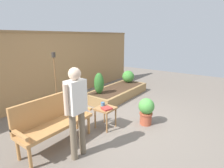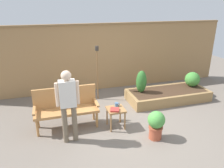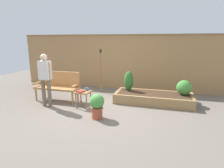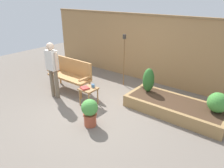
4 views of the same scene
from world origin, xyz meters
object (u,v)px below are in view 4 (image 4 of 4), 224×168
Objects in this scene: shrub_near_bench at (148,80)px; shrub_far_corner at (218,103)px; side_table at (89,91)px; potted_boxwood at (90,111)px; person_by_bench at (52,66)px; garden_bench at (71,73)px; book_on_table at (85,88)px; tiki_torch at (124,51)px; cup_on_table at (93,86)px.

shrub_near_bench is 1.72m from shrub_far_corner.
side_table is 0.96m from potted_boxwood.
side_table is 0.31× the size of person_by_bench.
potted_boxwood is at bearing -13.60° from person_by_bench.
shrub_far_corner is (1.72, 0.00, -0.10)m from shrub_near_bench.
garden_bench is 2.07m from potted_boxwood.
tiki_torch is at bearing 108.87° from book_on_table.
tiki_torch reaches higher than potted_boxwood.
shrub_near_bench is (1.12, 1.12, 0.23)m from side_table.
garden_bench is at bearing 166.27° from cup_on_table.
potted_boxwood is (0.62, -0.79, -0.16)m from cup_on_table.
cup_on_table reaches higher than side_table.
garden_bench is at bearing 91.00° from person_by_bench.
potted_boxwood reaches higher than side_table.
book_on_table is at bearing 9.42° from person_by_bench.
garden_bench is 1.17m from cup_on_table.
garden_bench reaches higher than potted_boxwood.
book_on_table is (-0.11, -0.19, -0.02)m from cup_on_table.
shrub_near_bench is at bearing 31.98° from person_by_bench.
cup_on_table is 0.19× the size of shrub_near_bench.
tiki_torch is 1.04× the size of person_by_bench.
person_by_bench is at bearing -160.72° from shrub_far_corner.
person_by_bench is at bearing -118.50° from tiki_torch.
shrub_near_bench is at bearing -24.33° from tiki_torch.
person_by_bench is (-1.02, -0.17, 0.43)m from book_on_table.
person_by_bench reaches higher than shrub_far_corner.
shrub_near_bench reaches higher than side_table.
tiki_torch is (-0.04, 1.65, 0.72)m from side_table.
tiki_torch is (1.04, 1.25, 0.57)m from garden_bench.
potted_boxwood is 1.89m from person_by_bench.
book_on_table is at bearing -157.47° from shrub_far_corner.
potted_boxwood is (1.77, -1.07, -0.18)m from garden_bench.
potted_boxwood is (0.68, -0.67, -0.04)m from side_table.
potted_boxwood is 1.41× the size of shrub_far_corner.
shrub_far_corner is at bearing 41.62° from book_on_table.
shrub_near_bench reaches higher than potted_boxwood.
book_on_table is 1.83m from tiki_torch.
cup_on_table is at bearing 128.38° from potted_boxwood.
potted_boxwood reaches higher than cup_on_table.
shrub_far_corner is at bearing 39.71° from potted_boxwood.
garden_bench is 11.79× the size of cup_on_table.
person_by_bench reaches higher than potted_boxwood.
cup_on_table is 0.63× the size of book_on_table.
person_by_bench is at bearing -148.02° from shrub_near_bench.
person_by_bench reaches higher than cup_on_table.
shrub_far_corner is at bearing 19.28° from person_by_bench.
side_table is at bearing 135.35° from potted_boxwood.
shrub_near_bench is at bearing 43.39° from cup_on_table.
cup_on_table is 1.47m from shrub_near_bench.
garden_bench reaches higher than book_on_table.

